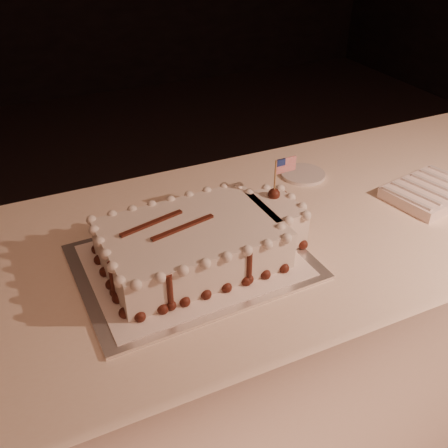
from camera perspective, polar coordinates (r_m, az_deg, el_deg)
name	(u,v)px	position (r m, az deg, el deg)	size (l,w,h in m)	color
banquet_table	(218,348)	(1.47, -0.73, -13.95)	(2.40, 0.80, 0.75)	#FFE3C5
cake_board	(192,262)	(1.15, -3.63, -4.32)	(0.51, 0.39, 0.01)	white
doily	(192,260)	(1.15, -3.63, -4.12)	(0.46, 0.35, 0.00)	white
sheet_cake	(203,240)	(1.13, -2.46, -1.85)	(0.49, 0.29, 0.19)	silver
napkin_stack	(429,192)	(1.50, 22.42, 3.37)	(0.26, 0.21, 0.04)	white
side_plate	(303,174)	(1.52, 9.02, 5.62)	(0.13, 0.13, 0.01)	silver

